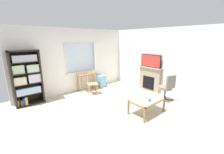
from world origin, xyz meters
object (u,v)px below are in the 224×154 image
object	(u,v)px
sippy_cup	(150,100)
fireplace	(150,79)
tv	(151,61)
plastic_drawer_unit	(101,81)
office_chair	(167,87)
wooden_chair	(92,83)
desk_under_window	(87,77)
coffee_table	(147,101)
bookshelf	(26,77)

from	to	relation	value
sippy_cup	fireplace	bearing A→B (deg)	34.95
fireplace	tv	world-z (taller)	tv
plastic_drawer_unit	tv	world-z (taller)	tv
office_chair	wooden_chair	bearing A→B (deg)	124.47
desk_under_window	office_chair	xyz separation A→B (m)	(1.59, -2.92, -0.06)
plastic_drawer_unit	tv	size ratio (longest dim) A/B	0.57
wooden_chair	fireplace	size ratio (longest dim) A/B	0.81
tv	wooden_chair	bearing A→B (deg)	148.13
coffee_table	sippy_cup	world-z (taller)	sippy_cup
desk_under_window	bookshelf	bearing A→B (deg)	177.34
wooden_chair	sippy_cup	distance (m)	2.62
fireplace	wooden_chair	bearing A→B (deg)	148.35
office_chair	coffee_table	world-z (taller)	office_chair
office_chair	plastic_drawer_unit	bearing A→B (deg)	105.19
tv	coffee_table	bearing A→B (deg)	-146.69
coffee_table	fireplace	bearing A→B (deg)	33.04
bookshelf	desk_under_window	world-z (taller)	bookshelf
bookshelf	wooden_chair	xyz separation A→B (m)	(2.23, -0.62, -0.51)
fireplace	sippy_cup	xyz separation A→B (m)	(-1.85, -1.29, -0.04)
tv	coffee_table	world-z (taller)	tv
wooden_chair	coffee_table	size ratio (longest dim) A/B	0.86
wooden_chair	coffee_table	world-z (taller)	wooden_chair
plastic_drawer_unit	wooden_chair	bearing A→B (deg)	-146.06
fireplace	bookshelf	bearing A→B (deg)	156.05
wooden_chair	fireplace	xyz separation A→B (m)	(2.12, -1.31, 0.07)
sippy_cup	plastic_drawer_unit	bearing A→B (deg)	79.82
wooden_chair	tv	xyz separation A→B (m)	(2.11, -1.31, 0.86)
fireplace	coffee_table	xyz separation A→B (m)	(-1.78, -1.16, -0.15)
sippy_cup	bookshelf	bearing A→B (deg)	127.78
coffee_table	sippy_cup	xyz separation A→B (m)	(-0.07, -0.13, 0.11)
wooden_chair	plastic_drawer_unit	bearing A→B (deg)	33.94
bookshelf	office_chair	xyz separation A→B (m)	(3.87, -3.02, -0.42)
coffee_table	bookshelf	bearing A→B (deg)	129.72
coffee_table	sippy_cup	size ratio (longest dim) A/B	11.68
tv	sippy_cup	world-z (taller)	tv
desk_under_window	wooden_chair	world-z (taller)	wooden_chair
office_chair	coffee_table	size ratio (longest dim) A/B	0.95
office_chair	fireplace	bearing A→B (deg)	66.40
tv	office_chair	world-z (taller)	tv
desk_under_window	tv	size ratio (longest dim) A/B	0.87
tv	office_chair	xyz separation A→B (m)	(-0.46, -1.09, -0.77)
tv	desk_under_window	bearing A→B (deg)	138.24
desk_under_window	office_chair	size ratio (longest dim) A/B	0.84
bookshelf	coffee_table	xyz separation A→B (m)	(2.57, -3.09, -0.59)
coffee_table	plastic_drawer_unit	bearing A→B (deg)	80.64
bookshelf	office_chair	size ratio (longest dim) A/B	1.88
bookshelf	desk_under_window	bearing A→B (deg)	-2.66
bookshelf	fireplace	bearing A→B (deg)	-23.95
fireplace	sippy_cup	bearing A→B (deg)	-145.05
bookshelf	desk_under_window	size ratio (longest dim) A/B	2.25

